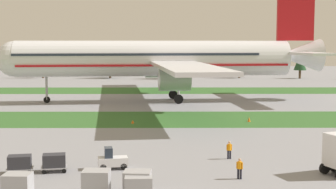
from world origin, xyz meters
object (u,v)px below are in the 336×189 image
Objects in this scene: cargo_dolly_lead at (54,161)px; ground_crew_marshaller at (240,168)px; taxiway_marker_1 at (249,119)px; ground_crew_loader at (229,149)px; uld_container_0 at (18,184)px; cargo_dolly_second at (20,163)px; airliner at (163,58)px; taxiway_marker_0 at (133,122)px; uld_container_3 at (137,182)px; baggage_tug at (112,160)px; uld_container_1 at (139,186)px; uld_container_2 at (96,182)px.

ground_crew_marshaller is (15.80, -2.43, 0.03)m from cargo_dolly_lead.
cargo_dolly_lead is 3.55× the size of taxiway_marker_1.
uld_container_0 is (-17.19, -11.16, -0.19)m from ground_crew_loader.
cargo_dolly_lead is 1.00× the size of cargo_dolly_second.
airliner is 27.30m from taxiway_marker_0.
ground_crew_marshaller is (6.51, -54.41, -7.20)m from airliner.
cargo_dolly_lead is at bearing 78.19° from uld_container_0.
taxiway_marker_0 is at bearing 94.26° from uld_container_3.
baggage_tug reaches higher than ground_crew_marshaller.
uld_container_0 is (-10.63, -58.38, -7.39)m from airliner.
uld_container_3 is 32.54m from taxiway_marker_0.
ground_crew_marshaller is at bearing 30.71° from uld_container_1.
cargo_dolly_second reaches higher than taxiway_marker_0.
taxiway_marker_1 is at bearing 63.42° from uld_container_2.
uld_container_2 is (-3.20, 0.84, 0.11)m from uld_container_1.
baggage_tug is 7.30m from uld_container_2.
cargo_dolly_second is 19.43m from ground_crew_loader.
uld_container_0 is 1.00× the size of uld_container_3.
baggage_tug reaches higher than ground_crew_loader.
uld_container_1 is 33.52m from taxiway_marker_0.
uld_container_1 is at bearing 42.96° from ground_crew_loader.
taxiway_marker_1 is at bearing 131.68° from cargo_dolly_lead.
uld_container_3 is (-8.27, -11.01, -0.10)m from ground_crew_loader.
uld_container_3 is (-1.70, -58.24, -7.31)m from airliner.
uld_container_3 is at bearing 171.97° from airliner.
baggage_tug reaches higher than uld_container_0.
uld_container_1 is 2.92× the size of taxiway_marker_1.
uld_container_1 reaches higher than uld_container_0.
cargo_dolly_second is at bearing -106.71° from taxiway_marker_0.
uld_container_1 is (10.57, -6.71, -0.14)m from cargo_dolly_second.
taxiway_marker_1 is (17.00, 33.97, -0.54)m from uld_container_2.
uld_container_0 is 9.10m from uld_container_1.
taxiway_marker_0 is (-2.42, 32.44, -0.61)m from uld_container_3.
uld_container_1 is at bearing -81.93° from uld_container_3.
uld_container_2 is (4.53, -6.38, -0.03)m from cargo_dolly_lead.
airliner is 53.30m from cargo_dolly_lead.
airliner reaches higher than taxiway_marker_0.
uld_container_3 is at bearing 0.95° from uld_container_0.
uld_container_0 is 1.00× the size of uld_container_2.
cargo_dolly_lead is at bearing 125.34° from uld_container_2.
taxiway_marker_1 is at bearing -116.85° from ground_crew_loader.
baggage_tug is at bearing -121.86° from taxiway_marker_1.
baggage_tug is (-4.34, -51.08, -7.33)m from airliner.
baggage_tug is 1.40× the size of uld_container_3.
uld_container_1 is at bearing -85.63° from taxiway_marker_0.
baggage_tug is 1.60× the size of ground_crew_marshaller.
ground_crew_marshaller is (10.86, -3.33, 0.13)m from baggage_tug.
cargo_dolly_second is at bearing 160.63° from airliner.
uld_container_1 is at bearing -123.23° from ground_crew_marshaller.
airliner is 28.39m from taxiway_marker_1.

